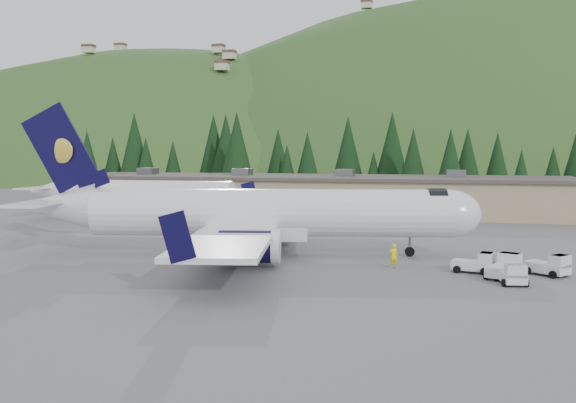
# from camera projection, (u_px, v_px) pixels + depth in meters

# --- Properties ---
(ground) EXTENTS (600.00, 600.00, 0.00)m
(ground) POSITION_uv_depth(u_px,v_px,m) (270.00, 255.00, 52.87)
(ground) COLOR #5B5B60
(airliner) EXTENTS (37.90, 35.79, 12.62)m
(airliner) POSITION_uv_depth(u_px,v_px,m) (256.00, 215.00, 52.67)
(airliner) COLOR white
(airliner) RESTS_ON ground
(second_airliner) EXTENTS (27.50, 11.00, 10.05)m
(second_airliner) POSITION_uv_depth(u_px,v_px,m) (127.00, 193.00, 80.02)
(second_airliner) COLOR white
(second_airliner) RESTS_ON ground
(baggage_tug_a) EXTENTS (3.04, 2.20, 1.49)m
(baggage_tug_a) POSITION_uv_depth(u_px,v_px,m) (477.00, 263.00, 45.16)
(baggage_tug_a) COLOR silver
(baggage_tug_a) RESTS_ON ground
(baggage_tug_b) EXTENTS (3.14, 2.95, 1.54)m
(baggage_tug_b) POSITION_uv_depth(u_px,v_px,m) (550.00, 266.00, 44.06)
(baggage_tug_b) COLOR silver
(baggage_tug_b) RESTS_ON ground
(baggage_tug_c) EXTENTS (2.76, 3.38, 1.62)m
(baggage_tug_c) POSITION_uv_depth(u_px,v_px,m) (505.00, 267.00, 43.36)
(baggage_tug_c) COLOR silver
(baggage_tug_c) RESTS_ON ground
(terminal_building) EXTENTS (71.00, 17.00, 6.10)m
(terminal_building) POSITION_uv_depth(u_px,v_px,m) (310.00, 194.00, 90.61)
(terminal_building) COLOR tan
(terminal_building) RESTS_ON ground
(baggage_tug_d) EXTENTS (2.04, 2.88, 1.42)m
(baggage_tug_d) POSITION_uv_depth(u_px,v_px,m) (512.00, 275.00, 41.10)
(baggage_tug_d) COLOR silver
(baggage_tug_d) RESTS_ON ground
(ramp_worker) EXTENTS (0.77, 0.65, 1.79)m
(ramp_worker) POSITION_uv_depth(u_px,v_px,m) (394.00, 256.00, 47.09)
(ramp_worker) COLOR yellow
(ramp_worker) RESTS_ON ground
(tree_line) EXTENTS (111.75, 18.84, 14.49)m
(tree_line) POSITION_uv_depth(u_px,v_px,m) (314.00, 157.00, 113.61)
(tree_line) COLOR black
(tree_line) RESTS_ON ground
(hills) EXTENTS (614.00, 330.00, 300.00)m
(hills) POSITION_uv_depth(u_px,v_px,m) (552.00, 390.00, 246.44)
(hills) COLOR #254C1D
(hills) RESTS_ON ground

